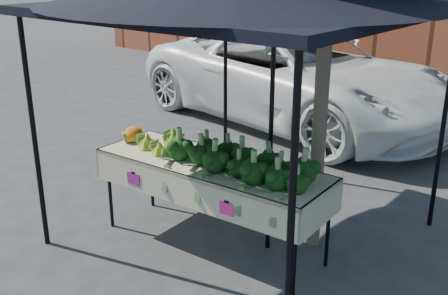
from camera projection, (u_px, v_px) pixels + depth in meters
ground at (205, 247)px, 5.41m from camera, size 90.00×90.00×0.00m
table at (211, 205)px, 5.32m from camera, size 2.44×0.94×0.90m
canopy at (247, 109)px, 5.23m from camera, size 3.16×3.16×2.74m
broccoli_heap at (242, 157)px, 4.92m from camera, size 1.55×0.58×0.27m
romanesco_cluster at (165, 138)px, 5.55m from camera, size 0.44×0.58×0.21m
cauliflower_pair at (134, 133)px, 5.72m from camera, size 0.21×0.21×0.19m
street_tree at (324, 48)px, 4.84m from camera, size 2.03×2.03×4.00m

